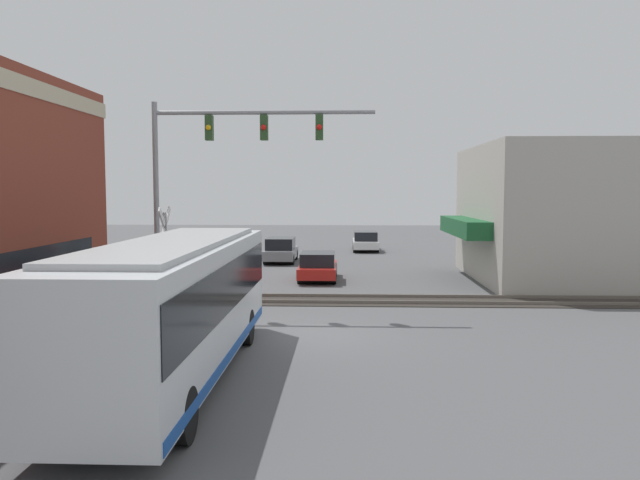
{
  "coord_description": "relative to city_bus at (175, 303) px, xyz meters",
  "views": [
    {
      "loc": [
        -18.49,
        -1.11,
        4.37
      ],
      "look_at": [
        4.82,
        -0.18,
        2.52
      ],
      "focal_mm": 35.0,
      "sensor_mm": 36.0,
      "label": 1
    }
  ],
  "objects": [
    {
      "name": "shop_building",
      "position": [
        16.66,
        -15.22,
        1.47
      ],
      "size": [
        10.68,
        11.1,
        6.53
      ],
      "color": "#B2ADA3",
      "rests_on": "ground"
    },
    {
      "name": "city_bus",
      "position": [
        0.0,
        0.0,
        0.0
      ],
      "size": [
        10.96,
        2.59,
        3.24
      ],
      "color": "silver",
      "rests_on": "ground"
    },
    {
      "name": "traffic_signal_gantry",
      "position": [
        8.71,
        0.66,
        3.86
      ],
      "size": [
        0.42,
        8.13,
        7.59
      ],
      "color": "gray",
      "rests_on": "ground"
    },
    {
      "name": "parked_car_grey",
      "position": [
        23.73,
        -0.0,
        -1.09
      ],
      "size": [
        4.42,
        1.82,
        1.5
      ],
      "color": "slate",
      "rests_on": "ground"
    },
    {
      "name": "parked_car_red",
      "position": [
        16.12,
        -2.6,
        -1.15
      ],
      "size": [
        4.2,
        1.82,
        1.37
      ],
      "color": "#B21E19",
      "rests_on": "ground"
    },
    {
      "name": "pedestrian_at_crossing",
      "position": [
        8.32,
        2.52,
        -0.92
      ],
      "size": [
        0.34,
        0.34,
        1.71
      ],
      "color": "#2D3351",
      "rests_on": "ground"
    },
    {
      "name": "crossing_signal",
      "position": [
        7.59,
        2.43,
        0.51
      ],
      "size": [
        1.41,
        1.18,
        3.81
      ],
      "color": "gray",
      "rests_on": "ground"
    },
    {
      "name": "parked_car_white",
      "position": [
        31.02,
        -5.4,
        -1.13
      ],
      "size": [
        4.27,
        1.82,
        1.42
      ],
      "color": "silver",
      "rests_on": "ground"
    },
    {
      "name": "rail_track_near",
      "position": [
        10.44,
        -2.8,
        -1.76
      ],
      "size": [
        2.6,
        60.0,
        0.15
      ],
      "color": "#332D28",
      "rests_on": "ground"
    },
    {
      "name": "ground_plane",
      "position": [
        4.44,
        -2.8,
        -1.79
      ],
      "size": [
        120.0,
        120.0,
        0.0
      ],
      "primitive_type": "plane",
      "color": "#565659"
    }
  ]
}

